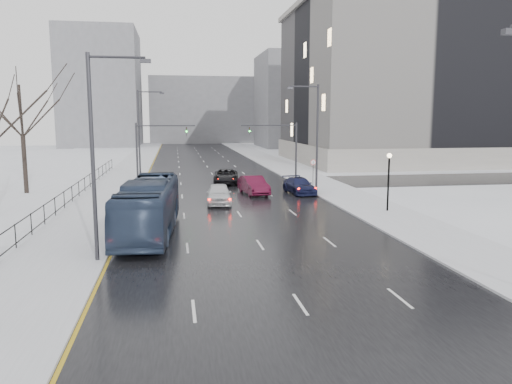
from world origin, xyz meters
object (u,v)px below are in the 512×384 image
mast_signal_left (147,146)px  sedan_right_near (254,185)px  bus (149,207)px  sedan_right_cross (226,176)px  streetlight_l_far (141,130)px  lamppost_r_mid (389,173)px  streetlight_l_near (97,148)px  sedan_right_far (299,186)px  mast_signal_right (286,145)px  streetlight_r_mid (315,133)px  sedan_center_near (219,194)px  no_uturn_sign (313,165)px  tree_park_e (27,194)px

mast_signal_left → sedan_right_near: (9.85, -7.68, -3.23)m
bus → sedan_right_cross: (6.96, 22.63, -0.89)m
streetlight_l_far → lamppost_r_mid: (19.17, -22.00, -2.67)m
sedan_right_cross → streetlight_l_near: bearing=-101.2°
streetlight_l_far → streetlight_l_near: bearing=-90.0°
streetlight_l_far → sedan_right_far: size_ratio=1.98×
streetlight_l_near → mast_signal_right: size_ratio=1.54×
mast_signal_right → sedan_right_far: bearing=-93.8°
streetlight_r_mid → sedan_right_far: bearing=175.3°
streetlight_r_mid → streetlight_l_near: bearing=-129.2°
mast_signal_right → sedan_right_near: bearing=-122.0°
mast_signal_right → sedan_center_near: bearing=-124.1°
streetlight_r_mid → streetlight_l_near: 25.82m
sedan_right_near → sedan_right_cross: sedan_right_near is taller
lamppost_r_mid → sedan_right_near: bearing=129.4°
lamppost_r_mid → no_uturn_sign: 14.13m
streetlight_l_far → sedan_right_near: bearing=-47.5°
streetlight_l_near → sedan_center_near: (7.08, 15.59, -4.75)m
sedan_right_far → sedan_right_cross: bearing=120.7°
streetlight_r_mid → no_uturn_sign: size_ratio=3.70×
streetlight_l_far → mast_signal_left: bearing=-78.1°
bus → sedan_right_near: size_ratio=2.34×
streetlight_l_near → mast_signal_left: 28.05m
streetlight_l_near → no_uturn_sign: bearing=54.1°
mast_signal_right → streetlight_l_far: bearing=165.5°
tree_park_e → streetlight_r_mid: bearing=-8.6°
sedan_center_near → sedan_right_near: bearing=56.4°
bus → sedan_right_far: bearing=52.3°
lamppost_r_mid → mast_signal_right: (-3.67, 18.00, 1.16)m
streetlight_r_mid → bus: bearing=-134.9°
bus → sedan_right_far: 19.49m
streetlight_r_mid → lamppost_r_mid: streetlight_r_mid is taller
streetlight_l_near → bus: (2.00, 5.60, -3.92)m
streetlight_l_far → bus: size_ratio=0.84×
streetlight_l_far → sedan_right_cross: size_ratio=1.81×
streetlight_l_near → mast_signal_right: streetlight_l_near is taller
streetlight_r_mid → streetlight_l_near: size_ratio=1.00×
streetlight_l_near → tree_park_e: bearing=112.7°
bus → streetlight_r_mid: bearing=49.3°
streetlight_l_near → mast_signal_left: size_ratio=1.54×
sedan_right_cross → bus: bearing=-100.7°
no_uturn_sign → sedan_center_near: 13.36m
streetlight_l_far → sedan_right_cross: bearing=-22.8°
tree_park_e → bus: tree_park_e is taller
lamppost_r_mid → sedan_center_near: 13.48m
bus → sedan_center_near: 11.24m
no_uturn_sign → bus: size_ratio=0.23×
mast_signal_right → mast_signal_left: same height
tree_park_e → streetlight_l_far: (10.03, 8.00, 5.62)m
streetlight_r_mid → mast_signal_left: streetlight_r_mid is taller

